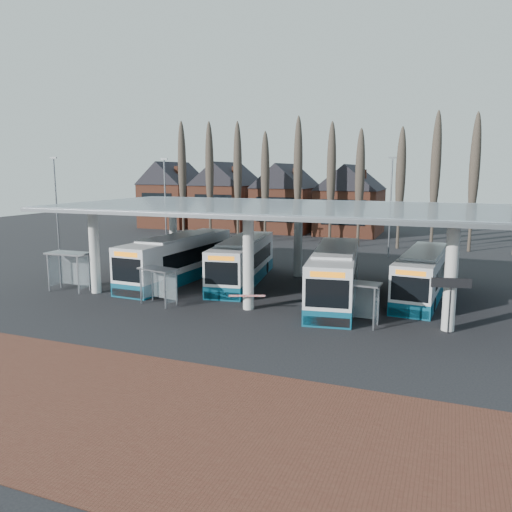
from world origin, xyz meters
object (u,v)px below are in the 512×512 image
at_px(bus_2, 335,275).
at_px(shelter_1, 160,278).
at_px(shelter_0, 70,263).
at_px(shelter_2, 357,294).
at_px(bus_0, 179,259).
at_px(bus_3, 423,275).
at_px(bus_1, 243,261).

xyz_separation_m(bus_2, shelter_1, (-10.58, -5.38, 0.07)).
xyz_separation_m(shelter_0, shelter_2, (21.26, -0.68, -0.26)).
distance_m(bus_2, shelter_0, 19.38).
bearing_deg(bus_2, shelter_0, -175.29).
relative_size(bus_2, shelter_0, 4.24).
bearing_deg(shelter_1, bus_2, 40.29).
bearing_deg(shelter_2, shelter_1, -174.51).
bearing_deg(shelter_0, bus_0, 45.69).
bearing_deg(bus_3, bus_1, -175.47).
relative_size(bus_3, shelter_0, 3.81).
height_order(bus_1, bus_2, bus_2).
height_order(bus_2, bus_3, bus_2).
height_order(bus_1, shelter_1, bus_1).
distance_m(shelter_0, shelter_1, 8.33).
xyz_separation_m(bus_1, shelter_2, (10.53, -8.16, 0.20)).
distance_m(bus_3, shelter_1, 18.25).
distance_m(bus_0, bus_1, 5.26).
relative_size(bus_2, shelter_1, 4.65).
bearing_deg(bus_0, bus_1, 17.66).
height_order(bus_0, bus_2, bus_0).
distance_m(bus_2, shelter_2, 5.70).
bearing_deg(shelter_2, bus_3, 73.38).
height_order(bus_2, shelter_1, bus_2).
xyz_separation_m(bus_0, bus_1, (5.07, 1.41, -0.09)).
height_order(shelter_0, shelter_2, shelter_0).
bearing_deg(shelter_2, bus_1, 146.75).
xyz_separation_m(bus_2, shelter_0, (-18.85, -4.48, 0.39)).
distance_m(bus_1, shelter_1, 8.73).
bearing_deg(shelter_2, bus_2, 119.59).
height_order(bus_3, shelter_1, bus_3).
bearing_deg(bus_2, shelter_1, -161.71).
bearing_deg(bus_0, shelter_1, -67.27).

